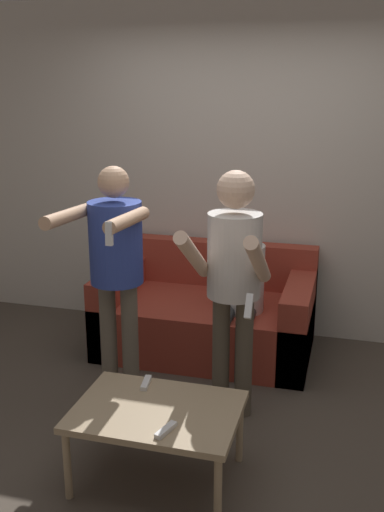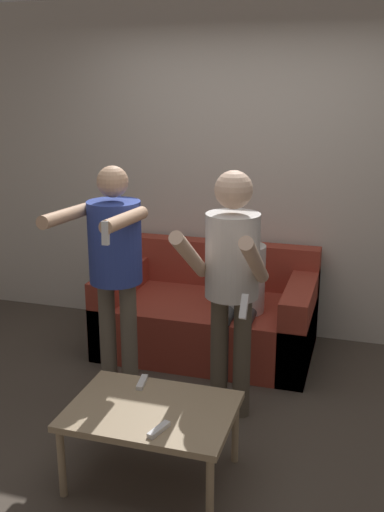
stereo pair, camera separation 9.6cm
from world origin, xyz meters
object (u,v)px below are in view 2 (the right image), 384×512
(remote_near, at_px, (159,430))
(remote_far, at_px, (142,382))
(person_standing_right, at_px, (231,270))
(couch, at_px, (209,316))
(coffee_table, at_px, (152,415))
(person_standing_left, at_px, (114,257))
(person_seated, at_px, (241,287))

(remote_near, bearing_deg, remote_far, 120.92)
(person_standing_right, relative_size, remote_far, 10.24)
(couch, relative_size, remote_far, 10.58)
(coffee_table, bearing_deg, couch, 94.75)
(remote_near, bearing_deg, coffee_table, 119.78)
(person_standing_left, xyz_separation_m, remote_far, (0.38, -0.52, -0.55))
(coffee_table, bearing_deg, remote_near, -60.22)
(couch, bearing_deg, remote_far, -90.04)
(person_standing_left, xyz_separation_m, person_seated, (0.68, 0.69, -0.36))
(couch, xyz_separation_m, remote_near, (0.25, -1.86, 0.16))
(couch, xyz_separation_m, person_standing_right, (0.38, -0.92, 0.70))
(person_seated, bearing_deg, couch, 142.95)
(person_seated, bearing_deg, coffee_table, -96.51)
(couch, bearing_deg, remote_near, -82.32)
(person_seated, height_order, coffee_table, person_seated)
(couch, bearing_deg, person_standing_left, -112.63)
(person_standing_right, relative_size, person_seated, 1.38)
(couch, xyz_separation_m, person_seated, (0.30, -0.23, 0.35))
(person_standing_left, relative_size, remote_far, 10.22)
(person_standing_right, height_order, person_seated, person_standing_right)
(remote_near, distance_m, remote_far, 0.49)
(person_standing_left, bearing_deg, coffee_table, -55.16)
(person_standing_left, height_order, person_seated, person_standing_left)
(couch, height_order, coffee_table, couch)
(person_standing_left, height_order, person_standing_right, person_standing_right)
(person_standing_right, relative_size, coffee_table, 1.82)
(person_seated, xyz_separation_m, remote_far, (-0.30, -1.21, -0.19))
(couch, bearing_deg, person_standing_right, -67.40)
(person_seated, relative_size, remote_far, 7.44)
(coffee_table, bearing_deg, person_standing_right, 71.84)
(remote_far, bearing_deg, person_seated, 75.95)
(person_standing_left, bearing_deg, couch, 67.37)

